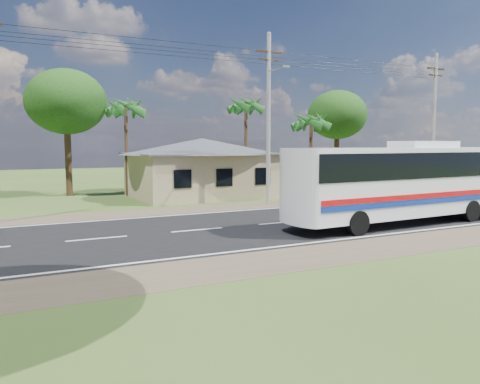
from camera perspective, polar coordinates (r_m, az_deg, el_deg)
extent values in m
plane|color=#374C1B|center=(23.70, 4.99, -3.79)|extent=(120.00, 120.00, 0.00)
cube|color=black|center=(23.69, 4.99, -3.76)|extent=(120.00, 10.00, 0.02)
cube|color=brown|center=(29.37, -1.65, -1.88)|extent=(120.00, 3.00, 0.01)
cube|color=brown|center=(18.57, 15.60, -6.66)|extent=(120.00, 3.00, 0.01)
cube|color=silver|center=(27.76, -0.09, -2.29)|extent=(120.00, 0.15, 0.01)
cube|color=silver|center=(19.91, 12.11, -5.68)|extent=(120.00, 0.15, 0.01)
cube|color=silver|center=(23.69, 4.99, -3.73)|extent=(120.00, 0.15, 0.01)
cube|color=tan|center=(35.54, -4.61, 2.03)|extent=(10.00, 8.00, 3.20)
cube|color=#4C4F54|center=(35.47, -4.63, 4.69)|extent=(10.60, 8.60, 0.10)
pyramid|color=#4C4F54|center=(35.47, -4.65, 6.55)|extent=(12.40, 10.00, 1.20)
cube|color=black|center=(30.72, -7.00, 1.60)|extent=(1.20, 0.08, 1.20)
cube|color=black|center=(31.85, -1.91, 1.79)|extent=(1.20, 0.08, 1.20)
cube|color=black|center=(33.21, 2.80, 1.95)|extent=(1.20, 0.08, 1.20)
cylinder|color=#3A2815|center=(35.22, 14.20, 1.35)|extent=(0.16, 0.16, 2.60)
cylinder|color=#3A2815|center=(38.02, 10.66, 1.75)|extent=(0.16, 0.16, 2.60)
cylinder|color=#3A2815|center=(38.38, 19.41, 1.55)|extent=(0.16, 0.16, 2.60)
cylinder|color=#3A2815|center=(40.96, 15.80, 1.92)|extent=(0.16, 0.16, 2.60)
cube|color=brown|center=(37.19, 16.25, 3.99)|extent=(5.20, 2.28, 0.90)
cube|color=brown|center=(38.84, 14.04, 4.12)|extent=(5.20, 2.28, 0.90)
cube|color=#3A2815|center=(38.00, 15.14, 4.59)|extent=(5.20, 0.12, 0.12)
cube|color=#9E9E99|center=(35.36, 16.92, -0.09)|extent=(7.00, 0.30, 0.90)
cylinder|color=#9E9E99|center=(30.52, 3.49, 8.74)|extent=(0.26, 0.26, 11.00)
cube|color=#3A2815|center=(31.03, 3.54, 16.69)|extent=(1.80, 0.12, 0.12)
cube|color=#3A2815|center=(30.94, 3.54, 15.79)|extent=(1.40, 0.10, 0.10)
cylinder|color=#9E9E99|center=(40.17, 22.53, 7.62)|extent=(0.26, 0.26, 11.00)
cube|color=#3A2815|center=(40.56, 22.78, 13.69)|extent=(1.80, 0.12, 0.12)
cube|color=#3A2815|center=(40.49, 22.75, 12.99)|extent=(1.40, 0.10, 0.10)
cylinder|color=gray|center=(29.98, 4.52, 14.74)|extent=(0.08, 2.00, 0.08)
cube|color=gray|center=(29.14, 5.57, 14.99)|extent=(0.50, 0.18, 0.12)
cylinder|color=black|center=(27.95, -11.51, 17.39)|extent=(16.00, 0.02, 0.02)
cylinder|color=black|center=(35.29, 14.51, 14.87)|extent=(15.00, 0.02, 0.02)
cylinder|color=#47301E|center=(37.79, 8.61, 4.34)|extent=(0.28, 0.28, 6.00)
cylinder|color=#47301E|center=(39.82, 0.72, 5.56)|extent=(0.28, 0.28, 7.50)
cylinder|color=#47301E|center=(36.84, -13.67, 4.98)|extent=(0.28, 0.28, 7.00)
cylinder|color=#47301E|center=(38.15, -20.20, 4.02)|extent=(0.50, 0.50, 5.95)
ellipsoid|color=#173A0F|center=(38.27, -20.43, 10.28)|extent=(6.00, 6.00, 4.92)
cylinder|color=#47301E|center=(45.69, 11.68, 4.29)|extent=(0.50, 0.50, 5.60)
ellipsoid|color=#173A0F|center=(45.76, 11.78, 9.20)|extent=(5.60, 5.60, 4.59)
cube|color=white|center=(24.76, 19.69, 1.29)|extent=(13.25, 3.23, 3.29)
cube|color=black|center=(24.71, 19.76, 3.19)|extent=(13.31, 3.29, 1.21)
cube|color=black|center=(20.30, 7.27, 1.90)|extent=(0.22, 2.52, 1.97)
cube|color=#AE0A0E|center=(23.91, 22.13, -0.40)|extent=(12.93, 0.52, 0.24)
cube|color=navy|center=(23.94, 22.10, -1.05)|extent=(12.93, 0.52, 0.24)
cube|color=white|center=(25.52, 21.48, 5.42)|extent=(3.35, 1.87, 0.33)
cylinder|color=black|center=(20.95, 14.11, -3.70)|extent=(1.11, 0.42, 1.10)
cylinder|color=black|center=(22.84, 9.81, -2.82)|extent=(1.11, 0.42, 1.10)
cylinder|color=black|center=(26.72, 26.30, -2.09)|extent=(1.11, 0.42, 1.10)
cylinder|color=black|center=(28.22, 22.12, -1.52)|extent=(1.11, 0.42, 1.10)
cylinder|color=black|center=(29.25, 23.75, -1.34)|extent=(1.11, 0.42, 1.10)
imported|color=black|center=(33.55, 8.46, -0.26)|extent=(1.67, 0.78, 0.84)
imported|color=navy|center=(37.74, 18.76, 0.93)|extent=(0.78, 0.63, 1.84)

